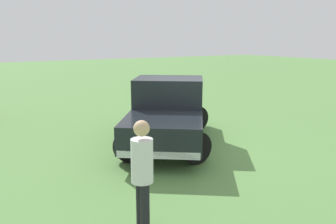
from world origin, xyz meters
TOP-DOWN VIEW (x-y plane):
  - ground_plane at (0.00, 0.00)m, footprint 80.00×80.00m
  - pickup_truck at (0.38, -0.70)m, footprint 4.33×4.97m
  - person_bystander at (3.18, 3.20)m, footprint 0.37×0.37m
  - traffic_cone at (-2.31, -3.18)m, footprint 0.32×0.32m

SIDE VIEW (x-z plane):
  - ground_plane at x=0.00m, z-range 0.00..0.00m
  - traffic_cone at x=-2.31m, z-range 0.00..0.55m
  - pickup_truck at x=0.38m, z-range 0.03..1.84m
  - person_bystander at x=3.18m, z-range 0.12..1.89m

